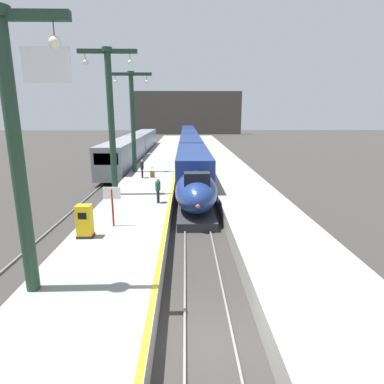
% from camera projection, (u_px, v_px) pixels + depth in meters
% --- Properties ---
extents(ground_plane, '(260.00, 260.00, 0.00)m').
position_uv_depth(ground_plane, '(209.00, 345.00, 9.81)').
color(ground_plane, '#33302D').
extents(platform_left, '(4.80, 110.00, 1.05)m').
position_uv_depth(platform_left, '(154.00, 176.00, 33.64)').
color(platform_left, gray).
rests_on(platform_left, ground).
extents(platform_right, '(4.80, 110.00, 1.05)m').
position_uv_depth(platform_right, '(231.00, 175.00, 33.80)').
color(platform_right, gray).
rests_on(platform_right, ground).
extents(platform_left_safety_stripe, '(0.20, 107.80, 0.01)m').
position_uv_depth(platform_left_safety_stripe, '(175.00, 171.00, 33.56)').
color(platform_left_safety_stripe, yellow).
rests_on(platform_left_safety_stripe, platform_left).
extents(rail_main_left, '(0.08, 110.00, 0.12)m').
position_uv_depth(rail_main_left, '(185.00, 175.00, 36.49)').
color(rail_main_left, slate).
rests_on(rail_main_left, ground).
extents(rail_main_right, '(0.08, 110.00, 0.12)m').
position_uv_depth(rail_main_right, '(198.00, 175.00, 36.52)').
color(rail_main_right, slate).
rests_on(rail_main_right, ground).
extents(rail_secondary_left, '(0.08, 110.00, 0.12)m').
position_uv_depth(rail_secondary_left, '(114.00, 175.00, 36.33)').
color(rail_secondary_left, slate).
rests_on(rail_secondary_left, ground).
extents(rail_secondary_right, '(0.08, 110.00, 0.12)m').
position_uv_depth(rail_secondary_right, '(127.00, 175.00, 36.36)').
color(rail_secondary_right, slate).
rests_on(rail_secondary_right, ground).
extents(highspeed_train_main, '(2.92, 74.77, 3.60)m').
position_uv_depth(highspeed_train_main, '(190.00, 143.00, 53.92)').
color(highspeed_train_main, navy).
rests_on(highspeed_train_main, ground).
extents(regional_train_adjacent, '(2.85, 36.60, 3.80)m').
position_uv_depth(regional_train_adjacent, '(136.00, 146.00, 47.54)').
color(regional_train_adjacent, gray).
rests_on(regional_train_adjacent, ground).
extents(station_column_near, '(4.00, 0.68, 8.74)m').
position_uv_depth(station_column_near, '(15.00, 129.00, 9.68)').
color(station_column_near, '#1E3828').
rests_on(station_column_near, platform_left).
extents(station_column_mid, '(4.00, 0.68, 10.12)m').
position_uv_depth(station_column_mid, '(111.00, 111.00, 22.35)').
color(station_column_mid, '#1E3828').
rests_on(station_column_mid, platform_left).
extents(station_column_far, '(4.00, 0.68, 9.74)m').
position_uv_depth(station_column_far, '(132.00, 113.00, 31.59)').
color(station_column_far, '#1E3828').
rests_on(station_column_far, platform_left).
extents(passenger_near_edge, '(0.26, 0.57, 1.69)m').
position_uv_depth(passenger_near_edge, '(142.00, 167.00, 29.61)').
color(passenger_near_edge, '#23232D').
rests_on(passenger_near_edge, platform_left).
extents(passenger_mid_platform, '(0.32, 0.55, 1.69)m').
position_uv_depth(passenger_mid_platform, '(158.00, 188.00, 21.29)').
color(passenger_mid_platform, '#23232D').
rests_on(passenger_mid_platform, platform_left).
extents(rolling_suitcase, '(0.40, 0.22, 0.98)m').
position_uv_depth(rolling_suitcase, '(152.00, 174.00, 29.93)').
color(rolling_suitcase, brown).
rests_on(rolling_suitcase, platform_left).
extents(ticket_machine_yellow, '(0.76, 0.62, 1.60)m').
position_uv_depth(ticket_machine_yellow, '(85.00, 222.00, 15.39)').
color(ticket_machine_yellow, yellow).
rests_on(ticket_machine_yellow, platform_left).
extents(departure_info_board, '(0.90, 0.10, 2.12)m').
position_uv_depth(departure_info_board, '(112.00, 199.00, 16.73)').
color(departure_info_board, maroon).
rests_on(departure_info_board, platform_left).
extents(terminus_back_wall, '(36.00, 2.00, 14.00)m').
position_uv_depth(terminus_back_wall, '(187.00, 113.00, 107.19)').
color(terminus_back_wall, '#4C4742').
rests_on(terminus_back_wall, ground).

